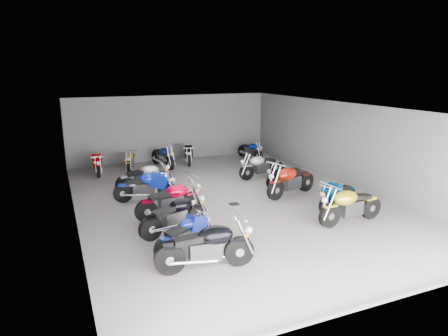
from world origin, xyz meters
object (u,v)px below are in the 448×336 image
(motorcycle_right_f, at_px, (261,166))
(motorcycle_back_a, at_px, (97,163))
(motorcycle_left_c, at_px, (175,215))
(motorcycle_back_b, at_px, (130,161))
(drain_grate, at_px, (234,204))
(motorcycle_right_d, at_px, (291,180))
(motorcycle_back_c, at_px, (163,156))
(motorcycle_right_b, at_px, (350,205))
(motorcycle_back_d, at_px, (188,154))
(motorcycle_left_f, at_px, (145,177))
(motorcycle_left_a, at_px, (206,247))
(motorcycle_back_f, at_px, (250,150))
(motorcycle_left_b, at_px, (185,234))
(motorcycle_left_d, at_px, (171,200))
(motorcycle_right_e, at_px, (286,175))
(motorcycle_left_e, at_px, (146,187))
(motorcycle_right_c, at_px, (338,195))

(motorcycle_right_f, distance_m, motorcycle_back_a, 7.07)
(motorcycle_left_c, height_order, motorcycle_right_f, motorcycle_left_c)
(motorcycle_back_b, bearing_deg, drain_grate, 127.79)
(motorcycle_right_d, bearing_deg, motorcycle_back_c, 10.77)
(motorcycle_right_b, height_order, motorcycle_right_f, motorcycle_right_b)
(drain_grate, distance_m, motorcycle_right_b, 3.81)
(drain_grate, xyz_separation_m, motorcycle_right_b, (2.43, -2.88, 0.54))
(motorcycle_back_d, bearing_deg, motorcycle_right_d, 121.85)
(motorcycle_right_d, xyz_separation_m, motorcycle_back_c, (-3.10, 6.01, -0.06))
(motorcycle_left_f, distance_m, motorcycle_right_f, 4.85)
(motorcycle_left_a, relative_size, motorcycle_right_f, 1.08)
(motorcycle_left_a, distance_m, motorcycle_right_f, 8.11)
(motorcycle_right_b, xyz_separation_m, motorcycle_back_f, (1.23, 8.90, -0.09))
(drain_grate, height_order, motorcycle_back_b, motorcycle_back_b)
(motorcycle_left_b, relative_size, motorcycle_left_c, 0.82)
(motorcycle_left_d, xyz_separation_m, motorcycle_right_e, (5.00, 1.44, -0.08))
(motorcycle_left_d, distance_m, motorcycle_back_d, 7.18)
(motorcycle_right_d, distance_m, motorcycle_back_d, 6.50)
(motorcycle_back_c, bearing_deg, motorcycle_left_a, 69.40)
(motorcycle_back_f, bearing_deg, motorcycle_back_d, -16.51)
(motorcycle_back_a, bearing_deg, motorcycle_right_f, 153.42)
(motorcycle_left_d, bearing_deg, motorcycle_right_b, 52.56)
(motorcycle_back_b, bearing_deg, motorcycle_left_f, 105.28)
(motorcycle_left_d, height_order, motorcycle_right_d, motorcycle_right_d)
(motorcycle_left_e, bearing_deg, motorcycle_back_d, 161.13)
(motorcycle_left_c, bearing_deg, motorcycle_right_e, 99.61)
(motorcycle_left_c, relative_size, motorcycle_back_b, 1.14)
(motorcycle_right_f, bearing_deg, motorcycle_back_c, 36.83)
(motorcycle_back_a, distance_m, motorcycle_back_c, 2.97)
(motorcycle_left_f, xyz_separation_m, motorcycle_back_a, (-1.39, 3.19, -0.03))
(motorcycle_left_a, xyz_separation_m, motorcycle_right_f, (4.88, 6.48, -0.04))
(motorcycle_right_c, relative_size, motorcycle_right_e, 0.99)
(drain_grate, xyz_separation_m, motorcycle_back_c, (-0.84, 6.09, 0.50))
(motorcycle_right_b, xyz_separation_m, motorcycle_back_b, (-4.78, 8.88, -0.09))
(motorcycle_left_d, relative_size, motorcycle_right_d, 0.97)
(motorcycle_left_f, relative_size, motorcycle_right_d, 0.93)
(motorcycle_right_f, bearing_deg, motorcycle_right_e, -175.37)
(drain_grate, height_order, motorcycle_back_a, motorcycle_back_a)
(motorcycle_left_d, xyz_separation_m, motorcycle_back_b, (-0.07, 6.32, -0.08))
(motorcycle_left_a, distance_m, motorcycle_right_d, 6.14)
(motorcycle_left_a, relative_size, motorcycle_back_b, 1.24)
(motorcycle_right_b, relative_size, motorcycle_back_d, 1.19)
(motorcycle_right_e, relative_size, motorcycle_back_c, 0.90)
(motorcycle_right_d, distance_m, motorcycle_back_a, 8.44)
(motorcycle_right_d, bearing_deg, motorcycle_right_c, -176.86)
(drain_grate, bearing_deg, motorcycle_back_f, 58.67)
(motorcycle_left_b, height_order, motorcycle_left_d, motorcycle_left_d)
(motorcycle_back_f, bearing_deg, motorcycle_right_b, 70.97)
(motorcycle_right_b, bearing_deg, motorcycle_right_e, -7.45)
(motorcycle_right_d, distance_m, motorcycle_right_e, 1.16)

